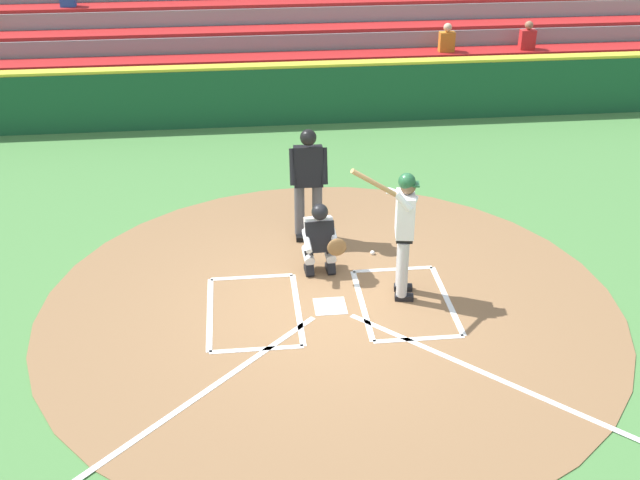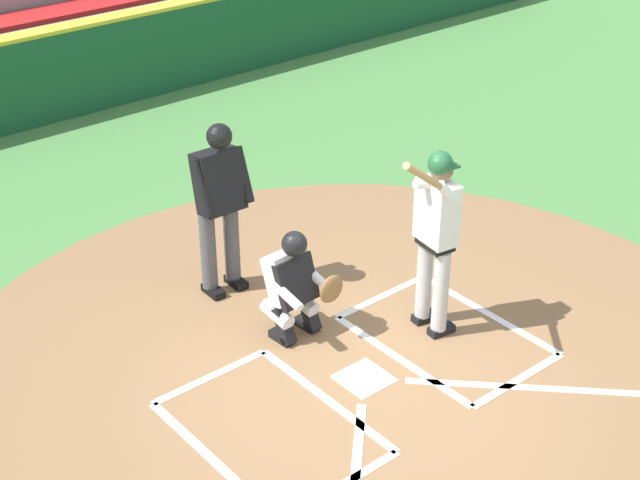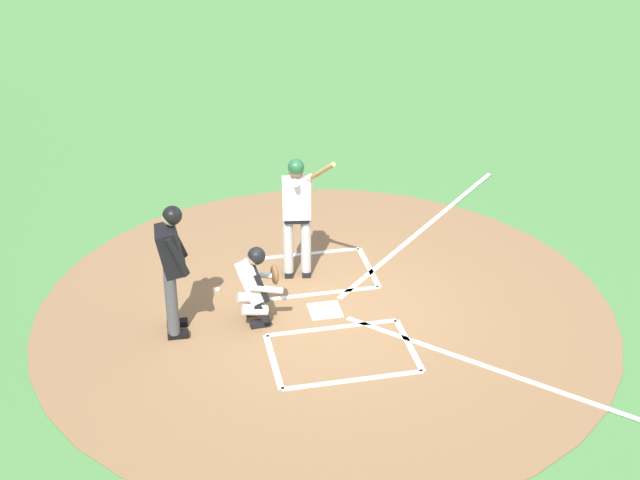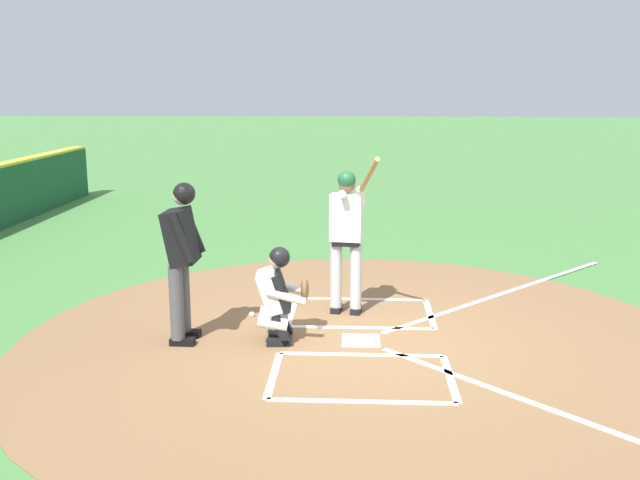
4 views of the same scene
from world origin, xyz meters
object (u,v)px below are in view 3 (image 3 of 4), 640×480
batter (297,210)px  catcher (256,283)px  plate_umpire (172,262)px  baseball (218,290)px

batter → catcher: (1.05, -0.77, -0.51)m
batter → plate_umpire: 2.17m
batter → catcher: 1.40m
baseball → plate_umpire: bearing=-35.0°
catcher → plate_umpire: 1.20m
batter → catcher: size_ratio=1.88×
catcher → baseball: 1.11m
catcher → batter: bearing=143.8°
catcher → baseball: bearing=-152.5°
batter → baseball: size_ratio=28.76×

